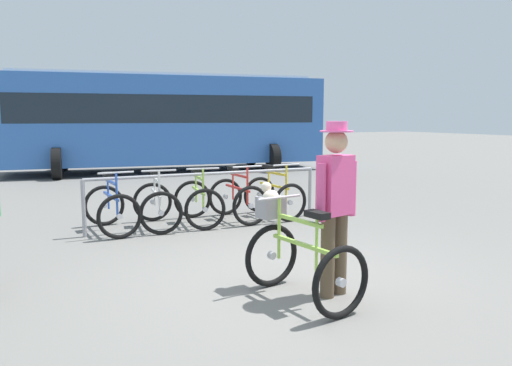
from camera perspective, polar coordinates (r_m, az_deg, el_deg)
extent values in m
plane|color=slate|center=(5.51, 3.70, -11.01)|extent=(80.00, 80.00, 0.00)
cylinder|color=#99999E|center=(7.65, -19.40, -2.84)|extent=(0.06, 0.06, 0.85)
cylinder|color=#99999E|center=(8.84, 6.28, -1.07)|extent=(0.06, 0.06, 0.85)
cylinder|color=#99999E|center=(7.98, -5.65, 1.07)|extent=(3.85, 0.23, 0.05)
torus|color=black|center=(8.38, -17.22, -2.51)|extent=(0.66, 0.12, 0.66)
cylinder|color=#B7B7BC|center=(8.38, -17.22, -2.51)|extent=(0.08, 0.07, 0.08)
torus|color=black|center=(7.40, -15.57, -3.78)|extent=(0.66, 0.12, 0.66)
cylinder|color=#B7B7BC|center=(7.40, -15.57, -3.78)|extent=(0.08, 0.07, 0.08)
cube|color=#2D56B7|center=(7.85, -16.51, -1.49)|extent=(0.07, 0.92, 0.04)
cube|color=#2D56B7|center=(7.77, -16.49, 0.09)|extent=(0.06, 0.61, 0.04)
cylinder|color=#2D56B7|center=(8.02, -16.82, -0.95)|extent=(0.03, 0.03, 0.55)
cube|color=black|center=(7.98, -16.89, 1.00)|extent=(0.13, 0.24, 0.06)
cylinder|color=#2D56B7|center=(7.46, -15.88, -1.23)|extent=(0.03, 0.03, 0.63)
cylinder|color=#B7B7BC|center=(7.42, -15.97, 1.17)|extent=(0.52, 0.05, 0.03)
torus|color=black|center=(8.51, -11.94, -2.18)|extent=(0.67, 0.18, 0.66)
cylinder|color=#B7B7BC|center=(8.51, -11.94, -2.18)|extent=(0.09, 0.07, 0.08)
torus|color=black|center=(7.51, -10.97, -3.46)|extent=(0.67, 0.18, 0.66)
cylinder|color=#B7B7BC|center=(7.51, -10.97, -3.46)|extent=(0.09, 0.07, 0.08)
cube|color=silver|center=(7.97, -11.53, -1.19)|extent=(0.16, 0.91, 0.04)
cube|color=silver|center=(7.89, -11.52, 0.37)|extent=(0.12, 0.61, 0.04)
cylinder|color=silver|center=(8.14, -11.71, -0.65)|extent=(0.03, 0.03, 0.55)
cube|color=black|center=(8.11, -11.76, 1.27)|extent=(0.15, 0.25, 0.06)
cylinder|color=silver|center=(7.58, -11.16, -0.95)|extent=(0.03, 0.03, 0.63)
cylinder|color=#B7B7BC|center=(7.54, -11.22, 1.42)|extent=(0.52, 0.10, 0.03)
torus|color=black|center=(8.68, -7.39, -1.88)|extent=(0.67, 0.20, 0.66)
cylinder|color=#B7B7BC|center=(8.68, -7.39, -1.88)|extent=(0.09, 0.08, 0.08)
torus|color=black|center=(7.70, -5.93, -3.09)|extent=(0.67, 0.20, 0.66)
cylinder|color=#B7B7BC|center=(7.70, -5.93, -3.09)|extent=(0.09, 0.08, 0.08)
cube|color=#9ED14C|center=(8.15, -6.73, -0.89)|extent=(0.17, 0.91, 0.04)
cube|color=#9ED14C|center=(8.07, -6.68, 0.64)|extent=(0.13, 0.61, 0.04)
cylinder|color=#9ED14C|center=(8.32, -6.99, -0.37)|extent=(0.03, 0.03, 0.55)
cube|color=black|center=(8.29, -7.02, 1.51)|extent=(0.15, 0.26, 0.06)
cylinder|color=#9ED14C|center=(7.77, -6.16, -0.64)|extent=(0.03, 0.03, 0.63)
cylinder|color=#B7B7BC|center=(7.73, -6.19, 1.67)|extent=(0.52, 0.11, 0.03)
torus|color=black|center=(8.88, -3.56, -1.61)|extent=(0.66, 0.08, 0.66)
cylinder|color=#B7B7BC|center=(8.88, -3.56, -1.61)|extent=(0.08, 0.06, 0.08)
torus|color=black|center=(7.97, -0.60, -2.67)|extent=(0.66, 0.08, 0.66)
cylinder|color=#B7B7BC|center=(7.97, -0.60, -2.67)|extent=(0.08, 0.06, 0.08)
cube|color=red|center=(8.39, -2.17, -0.60)|extent=(0.04, 0.92, 0.04)
cube|color=red|center=(8.32, -2.03, 0.89)|extent=(0.04, 0.61, 0.04)
cylinder|color=red|center=(8.55, -2.70, -0.11)|extent=(0.03, 0.03, 0.55)
cube|color=black|center=(8.51, -2.71, 1.73)|extent=(0.12, 0.24, 0.06)
cylinder|color=red|center=(8.03, -1.00, -0.32)|extent=(0.03, 0.03, 0.63)
cylinder|color=#B7B7BC|center=(7.99, -1.01, 1.92)|extent=(0.52, 0.03, 0.03)
torus|color=black|center=(9.14, 0.40, -1.33)|extent=(0.66, 0.12, 0.66)
cylinder|color=#B7B7BC|center=(9.14, 0.40, -1.33)|extent=(0.08, 0.07, 0.08)
torus|color=black|center=(8.29, 3.98, -2.29)|extent=(0.66, 0.12, 0.66)
cylinder|color=#B7B7BC|center=(8.29, 3.98, -2.29)|extent=(0.08, 0.07, 0.08)
cube|color=yellow|center=(8.68, 2.11, -0.32)|extent=(0.08, 0.92, 0.04)
cube|color=yellow|center=(8.61, 2.29, 1.12)|extent=(0.07, 0.61, 0.04)
cylinder|color=yellow|center=(8.82, 1.47, 0.14)|extent=(0.03, 0.03, 0.55)
cube|color=black|center=(8.79, 1.48, 1.92)|extent=(0.13, 0.25, 0.06)
cylinder|color=yellow|center=(8.34, 3.53, -0.03)|extent=(0.03, 0.03, 0.63)
cylinder|color=#B7B7BC|center=(8.31, 3.55, 2.12)|extent=(0.52, 0.06, 0.03)
torus|color=black|center=(4.44, 9.86, -11.31)|extent=(0.66, 0.15, 0.66)
cylinder|color=#B7B7BC|center=(4.44, 9.86, -11.31)|extent=(0.09, 0.07, 0.08)
torus|color=black|center=(5.18, 1.84, -8.41)|extent=(0.66, 0.15, 0.66)
cylinder|color=#B7B7BC|center=(5.18, 1.84, -8.41)|extent=(0.09, 0.07, 0.08)
cube|color=#9ED14C|center=(4.73, 5.56, -7.17)|extent=(0.16, 0.91, 0.04)
cube|color=#9ED14C|center=(4.72, 5.20, -4.41)|extent=(0.12, 0.61, 0.04)
cylinder|color=#9ED14C|center=(4.59, 7.06, -7.03)|extent=(0.03, 0.03, 0.55)
cube|color=black|center=(4.52, 7.12, -3.66)|extent=(0.15, 0.25, 0.06)
cylinder|color=#9ED14C|center=(5.00, 2.70, -5.26)|extent=(0.03, 0.03, 0.63)
cylinder|color=#B7B7BC|center=(4.94, 2.72, -1.70)|extent=(0.52, 0.10, 0.03)
cube|color=gray|center=(5.08, 1.73, -2.82)|extent=(0.28, 0.23, 0.22)
ellipsoid|color=beige|center=(5.06, 1.74, -1.71)|extent=(0.20, 0.18, 0.16)
sphere|color=beige|center=(5.11, 1.20, -0.48)|extent=(0.11, 0.11, 0.11)
cylinder|color=brown|center=(5.03, 9.73, -8.07)|extent=(0.14, 0.14, 0.82)
cylinder|color=brown|center=(4.90, 8.33, -8.47)|extent=(0.14, 0.14, 0.82)
cube|color=#E54C8C|center=(4.82, 9.21, -0.23)|extent=(0.37, 0.27, 0.58)
cylinder|color=#E54C8C|center=(4.98, 11.06, -0.61)|extent=(0.09, 0.09, 0.55)
cylinder|color=#E54C8C|center=(4.65, 7.58, -1.11)|extent=(0.09, 0.09, 0.55)
sphere|color=tan|center=(4.78, 9.32, 4.76)|extent=(0.22, 0.22, 0.22)
cylinder|color=#E05999|center=(4.77, 9.35, 5.96)|extent=(0.32, 0.32, 0.02)
cylinder|color=#E05999|center=(4.77, 9.36, 6.56)|extent=(0.20, 0.20, 0.09)
cube|color=#3366B7|center=(16.26, -10.43, 7.18)|extent=(10.28, 4.13, 2.70)
cube|color=#19232D|center=(16.26, -10.46, 8.41)|extent=(9.49, 4.01, 0.84)
cube|color=silver|center=(16.31, -10.55, 12.07)|extent=(9.25, 3.71, 0.08)
cylinder|color=black|center=(14.99, -22.13, 2.11)|extent=(0.40, 0.93, 0.90)
cylinder|color=black|center=(17.48, -21.50, 2.86)|extent=(0.40, 0.93, 0.90)
cylinder|color=black|center=(15.85, 2.01, 2.95)|extent=(0.40, 0.93, 0.90)
cylinder|color=black|center=(18.22, -0.62, 3.57)|extent=(0.40, 0.93, 0.90)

